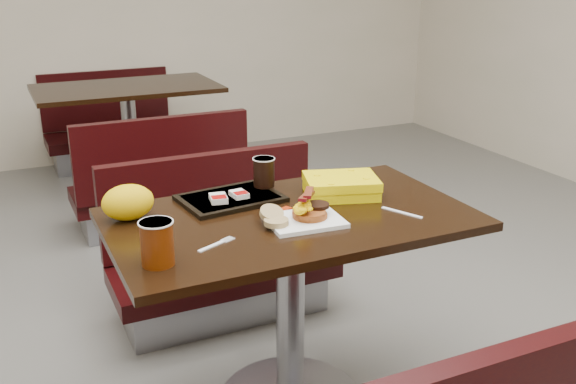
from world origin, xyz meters
name	(u,v)px	position (x,y,z in m)	size (l,w,h in m)	color
table_near	(290,314)	(0.00, 0.00, 0.38)	(1.20, 0.70, 0.75)	black
bench_near_n	(224,244)	(0.00, 0.70, 0.36)	(1.00, 0.46, 0.72)	black
table_far	(131,140)	(0.00, 2.60, 0.38)	(1.20, 0.70, 0.75)	black
bench_far_s	(156,170)	(0.00, 1.90, 0.36)	(1.00, 0.46, 0.72)	black
bench_far_n	(111,121)	(0.00, 3.30, 0.36)	(1.00, 0.46, 0.72)	black
platter	(305,221)	(0.01, -0.08, 0.76)	(0.24, 0.19, 0.01)	white
pancake_stack	(310,214)	(0.04, -0.07, 0.78)	(0.11, 0.11, 0.02)	#974619
sausage_patty	(318,205)	(0.07, -0.06, 0.79)	(0.08, 0.08, 0.01)	black
scrambled_eggs	(304,206)	(0.01, -0.08, 0.81)	(0.08, 0.07, 0.04)	#F7B104
bacon_strips	(307,195)	(0.03, -0.06, 0.84)	(0.14, 0.06, 0.01)	#4B050C
muffin_bottom	(276,222)	(-0.09, -0.09, 0.77)	(0.08, 0.08, 0.02)	tan
muffin_top	(272,213)	(-0.09, -0.04, 0.78)	(0.08, 0.08, 0.02)	tan
coffee_cup_near	(157,243)	(-0.49, -0.18, 0.81)	(0.09, 0.09, 0.13)	#852C04
fork	(211,246)	(-0.32, -0.13, 0.75)	(0.14, 0.03, 0.00)	white
knife	(402,213)	(0.35, -0.14, 0.75)	(0.15, 0.01, 0.00)	white
condiment_syrup	(286,209)	(0.00, 0.04, 0.75)	(0.04, 0.03, 0.01)	#A42507
condiment_ketchup	(278,215)	(-0.04, 0.01, 0.75)	(0.04, 0.03, 0.01)	#8C0504
tray	(231,198)	(-0.13, 0.22, 0.76)	(0.34, 0.24, 0.02)	black
hashbrown_sleeve_left	(218,198)	(-0.19, 0.19, 0.78)	(0.06, 0.08, 0.02)	silver
hashbrown_sleeve_right	(239,194)	(-0.11, 0.20, 0.78)	(0.05, 0.07, 0.02)	silver
coffee_cup_far	(264,172)	(0.02, 0.27, 0.82)	(0.08, 0.08, 0.11)	black
clamshell	(341,186)	(0.25, 0.10, 0.78)	(0.26, 0.19, 0.07)	#E7CC03
paper_bag	(128,202)	(-0.50, 0.19, 0.81)	(0.17, 0.13, 0.12)	yellow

